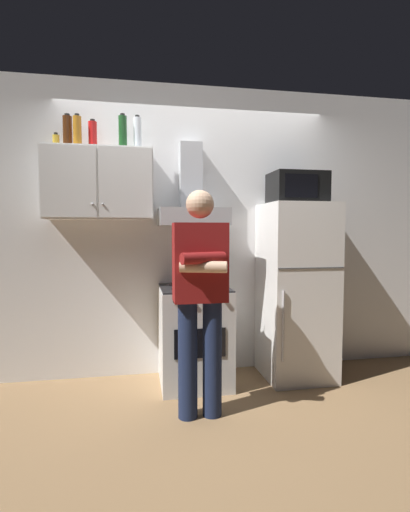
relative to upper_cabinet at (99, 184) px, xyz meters
name	(u,v)px	position (x,y,z in m)	size (l,w,h in m)	color
ground_plane	(205,394)	(0.85, -0.37, -1.75)	(7.00, 7.00, 0.00)	olive
back_wall_tiled	(194,231)	(0.85, 0.23, -0.40)	(4.80, 0.10, 2.70)	white
upper_cabinet	(99,184)	(0.00, 0.00, 0.00)	(0.90, 0.37, 0.60)	silver
stove_oven	(194,335)	(0.80, -0.13, -1.32)	(0.60, 0.62, 0.87)	silver
range_hood	(192,203)	(0.80, 0.00, -0.15)	(0.60, 0.44, 0.75)	#B7BABF
refrigerator	(296,291)	(1.75, -0.12, -0.95)	(0.60, 0.62, 1.60)	white
microwave	(297,188)	(1.75, -0.11, -0.01)	(0.48, 0.37, 0.28)	black
person_standing	(200,294)	(0.75, -0.73, -0.85)	(0.38, 0.33, 1.64)	#192342
cooking_pot	(212,281)	(0.93, -0.24, -0.83)	(0.29, 0.19, 0.10)	#B7BABF
bottle_vodka_clear	(137,134)	(0.33, 0.03, 0.44)	(0.07, 0.07, 0.30)	silver
bottle_liquor_amber	(77,131)	(-0.17, -0.03, 0.43)	(0.07, 0.07, 0.27)	#B7721E
bottle_rum_dark	(68,132)	(-0.26, 0.03, 0.44)	(0.08, 0.08, 0.29)	#47230F
bottle_wine_green	(123,133)	(0.20, 0.00, 0.44)	(0.07, 0.07, 0.30)	#19471E
bottle_soda_red	(93,135)	(-0.05, 0.01, 0.41)	(0.07, 0.07, 0.24)	red
bottle_spice_jar	(56,141)	(-0.35, 0.04, 0.36)	(0.06, 0.06, 0.13)	gold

